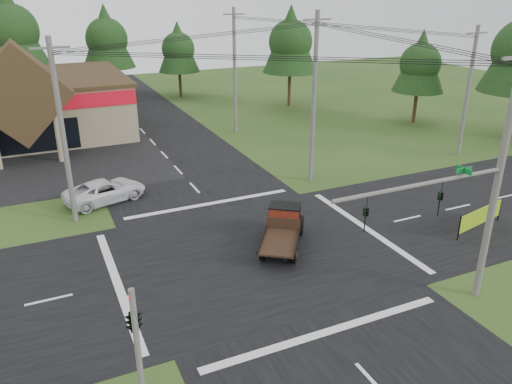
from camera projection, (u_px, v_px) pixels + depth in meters
ground at (255, 254)px, 25.86m from camera, size 120.00×120.00×0.00m
road_ns at (255, 253)px, 25.85m from camera, size 12.00×120.00×0.02m
road_ew at (255, 253)px, 25.85m from camera, size 120.00×12.00×0.02m
traffic_signal_mast at (463, 212)px, 20.10m from camera, size 8.12×0.24×7.00m
traffic_signal_corner at (133, 310)px, 15.47m from camera, size 0.53×2.48×4.40m
utility_pole_nr at (498, 177)px, 20.29m from camera, size 2.00×0.30×11.00m
utility_pole_nw at (63, 132)px, 27.45m from camera, size 2.00×0.30×10.50m
utility_pole_ne at (314, 98)px, 33.41m from camera, size 2.00×0.30×11.50m
utility_pole_far at (468, 91)px, 39.04m from camera, size 2.00×0.30×10.20m
utility_pole_n at (235, 71)px, 45.24m from camera, size 2.00×0.30×11.20m
tree_row_c at (11, 28)px, 53.15m from camera, size 7.28×7.28×13.13m
tree_row_d at (106, 37)px, 58.35m from camera, size 6.16×6.16×11.11m
tree_row_e at (178, 47)px, 60.25m from camera, size 5.04×5.04×9.09m
tree_side_ne at (291, 40)px, 55.18m from camera, size 6.16×6.16×11.11m
tree_side_e_near at (421, 62)px, 48.68m from camera, size 5.04×5.04×9.09m
antique_flatbed_truck at (282, 230)px, 26.09m from camera, size 4.34×5.11×2.06m
roadside_banner at (480, 219)px, 28.08m from camera, size 4.16×1.02×1.44m
white_pickup at (105, 191)px, 31.94m from camera, size 5.61×3.76×1.43m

